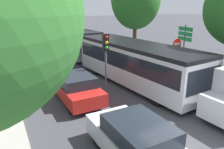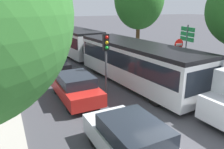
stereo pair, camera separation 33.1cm
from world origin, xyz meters
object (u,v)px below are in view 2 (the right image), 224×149
at_px(direction_sign_post, 187,40).
at_px(no_entry_sign, 178,53).
at_px(queued_car_red, 76,87).
at_px(tree_right_mid, 139,0).
at_px(queued_car_black, 52,63).
at_px(articulated_bus, 105,51).
at_px(city_bus_rear, 31,36).
at_px(queued_car_silver, 132,142).
at_px(traffic_light, 106,50).

bearing_deg(direction_sign_post, no_entry_sign, 35.24).
relative_size(queued_car_red, tree_right_mid, 0.49).
bearing_deg(direction_sign_post, queued_car_black, -24.16).
relative_size(articulated_bus, direction_sign_post, 4.98).
relative_size(queued_car_black, direction_sign_post, 1.16).
height_order(queued_car_red, queued_car_black, queued_car_black).
bearing_deg(queued_car_black, articulated_bus, -107.88).
relative_size(articulated_bus, city_bus_rear, 1.61).
relative_size(queued_car_silver, queued_car_black, 1.01).
bearing_deg(queued_car_red, queued_car_silver, -179.54).
bearing_deg(queued_car_silver, city_bus_rear, -0.54).
height_order(direction_sign_post, tree_right_mid, tree_right_mid).
distance_m(traffic_light, direction_sign_post, 6.56).
xyz_separation_m(queued_car_red, no_entry_sign, (7.00, 0.05, 1.15)).
xyz_separation_m(queued_car_silver, traffic_light, (1.77, 5.74, 1.76)).
distance_m(queued_car_silver, no_entry_sign, 8.94).
bearing_deg(articulated_bus, tree_right_mid, 120.55).
bearing_deg(direction_sign_post, city_bus_rear, -56.92).
distance_m(articulated_bus, no_entry_sign, 5.55).
xyz_separation_m(queued_car_silver, tree_right_mid, (9.27, 14.14, 4.64)).
bearing_deg(direction_sign_post, queued_car_red, 12.20).
distance_m(queued_car_silver, traffic_light, 6.26).
bearing_deg(traffic_light, city_bus_rear, -169.58).
bearing_deg(queued_car_silver, tree_right_mid, -34.05).
distance_m(city_bus_rear, queued_car_black, 11.88).
bearing_deg(queued_car_red, queued_car_black, -0.89).
relative_size(articulated_bus, queued_car_black, 4.29).
bearing_deg(traffic_light, articulated_bus, 160.04).
xyz_separation_m(queued_car_silver, direction_sign_post, (8.30, 6.38, 1.83)).
bearing_deg(tree_right_mid, traffic_light, -131.76).
bearing_deg(no_entry_sign, articulated_bus, -145.93).
xyz_separation_m(city_bus_rear, queued_car_black, (-0.00, -11.86, -0.64)).
xyz_separation_m(city_bus_rear, traffic_light, (1.88, -17.50, 1.12)).
height_order(queued_car_red, traffic_light, traffic_light).
distance_m(city_bus_rear, tree_right_mid, 13.67).
bearing_deg(city_bus_rear, queued_car_red, -177.97).
relative_size(city_bus_rear, no_entry_sign, 3.94).
relative_size(queued_car_silver, no_entry_sign, 1.50).
bearing_deg(traffic_light, no_entry_sign, 92.65).
height_order(city_bus_rear, no_entry_sign, no_entry_sign).
xyz_separation_m(articulated_bus, no_entry_sign, (3.10, -4.59, 0.35)).
relative_size(city_bus_rear, tree_right_mid, 1.30).
distance_m(articulated_bus, queued_car_silver, 10.89).
xyz_separation_m(articulated_bus, queued_car_black, (-3.88, 1.19, -0.79)).
height_order(articulated_bus, traffic_light, traffic_light).
distance_m(queued_car_silver, queued_car_black, 11.38).
distance_m(queued_car_red, no_entry_sign, 7.09).
xyz_separation_m(traffic_light, direction_sign_post, (6.53, 0.63, 0.07)).
height_order(queued_car_black, tree_right_mid, tree_right_mid).
bearing_deg(queued_car_silver, traffic_light, -17.91).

